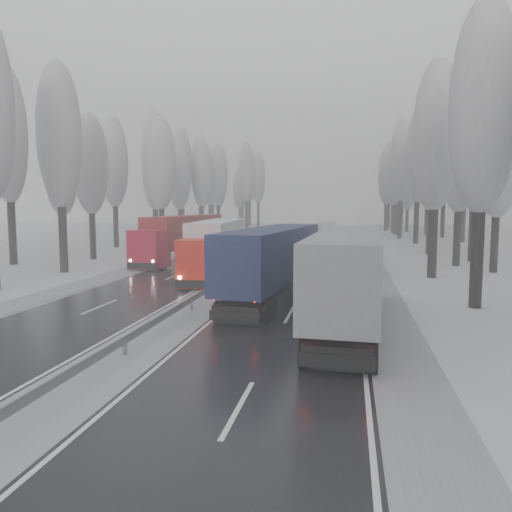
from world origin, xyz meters
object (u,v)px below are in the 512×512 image
(truck_blue_box, at_px, (278,257))
(truck_cream_box, at_px, (349,243))
(truck_grey_tarp, at_px, (349,270))
(box_truck_distant, at_px, (329,228))
(truck_red_red, at_px, (181,235))
(truck_red_white, at_px, (216,243))

(truck_blue_box, xyz_separation_m, truck_cream_box, (4.16, 16.75, -0.37))
(truck_grey_tarp, bearing_deg, box_truck_distant, 95.62)
(box_truck_distant, bearing_deg, truck_blue_box, -88.82)
(box_truck_distant, height_order, truck_red_red, truck_red_red)
(truck_grey_tarp, xyz_separation_m, truck_blue_box, (-4.15, 5.63, -0.07))
(truck_grey_tarp, relative_size, truck_red_white, 1.02)
(truck_grey_tarp, relative_size, truck_cream_box, 1.20)
(truck_red_white, distance_m, truck_red_red, 10.06)
(truck_grey_tarp, relative_size, truck_blue_box, 1.02)
(truck_blue_box, relative_size, truck_red_red, 0.95)
(truck_blue_box, bearing_deg, truck_red_white, 130.53)
(truck_blue_box, bearing_deg, truck_red_red, 131.37)
(truck_blue_box, relative_size, box_truck_distant, 2.45)
(truck_grey_tarp, xyz_separation_m, truck_red_white, (-10.55, 15.24, -0.06))
(truck_grey_tarp, xyz_separation_m, truck_red_red, (-16.39, 23.43, 0.05))
(truck_red_white, xyz_separation_m, truck_red_red, (-5.84, 8.20, 0.11))
(truck_grey_tarp, bearing_deg, truck_red_white, 127.24)
(truck_grey_tarp, bearing_deg, truck_cream_box, 92.52)
(truck_red_white, bearing_deg, truck_blue_box, -61.44)
(truck_grey_tarp, height_order, box_truck_distant, truck_grey_tarp)
(truck_cream_box, relative_size, truck_red_white, 0.85)
(truck_grey_tarp, height_order, truck_cream_box, truck_grey_tarp)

